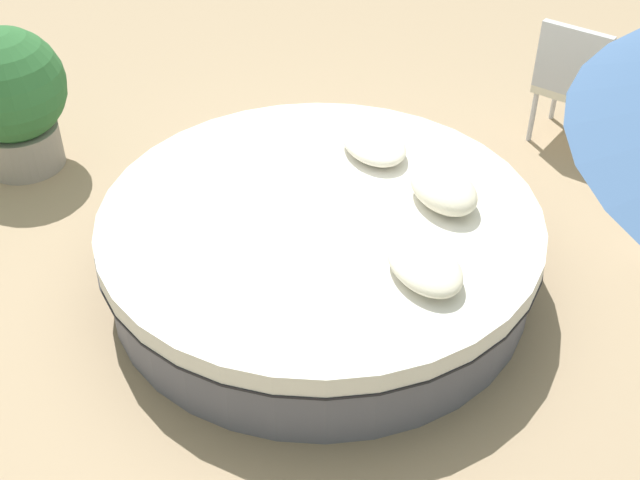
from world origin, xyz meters
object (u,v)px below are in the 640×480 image
at_px(throw_pillow_1, 443,188).
at_px(round_bed, 320,246).
at_px(throw_pillow_0, 424,265).
at_px(throw_pillow_2, 374,143).
at_px(planter, 10,95).
at_px(patio_chair, 574,77).

bearing_deg(throw_pillow_1, round_bed, -105.82).
distance_m(throw_pillow_0, throw_pillow_2, 1.22).
bearing_deg(throw_pillow_0, throw_pillow_1, 141.54).
relative_size(throw_pillow_1, planter, 0.49).
xyz_separation_m(throw_pillow_0, planter, (-2.81, -1.74, -0.01)).
relative_size(patio_chair, planter, 0.92).
bearing_deg(throw_pillow_2, round_bed, -51.95).
bearing_deg(patio_chair, round_bed, -102.79).
distance_m(throw_pillow_1, throw_pillow_2, 0.66).
bearing_deg(patio_chair, throw_pillow_2, -111.14).
relative_size(round_bed, throw_pillow_1, 5.06).
xyz_separation_m(throw_pillow_0, throw_pillow_2, (-1.19, 0.30, -0.00)).
height_order(throw_pillow_2, planter, planter).
height_order(throw_pillow_1, patio_chair, patio_chair).
distance_m(throw_pillow_0, planter, 3.31).
distance_m(throw_pillow_2, planter, 2.61).
height_order(round_bed, throw_pillow_0, throw_pillow_0).
height_order(round_bed, patio_chair, patio_chair).
bearing_deg(throw_pillow_1, planter, -136.22).
bearing_deg(throw_pillow_2, throw_pillow_0, -14.16).
bearing_deg(planter, throw_pillow_0, 31.85).
bearing_deg(throw_pillow_1, patio_chair, 119.06).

